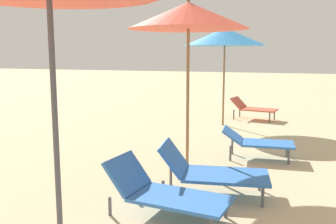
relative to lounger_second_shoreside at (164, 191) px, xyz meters
name	(u,v)px	position (x,y,z in m)	size (l,w,h in m)	color
lounger_second_shoreside	(164,191)	(0.00, 0.00, 0.00)	(1.47, 0.76, 0.65)	blue
umbrella_third	(188,16)	(-0.29, 1.87, 2.16)	(1.90, 1.90, 2.73)	olive
lounger_third_shoreside	(257,141)	(0.73, 2.80, 0.02)	(1.30, 0.70, 0.55)	blue
lounger_third_inland	(210,171)	(0.35, 0.81, 0.04)	(1.51, 0.91, 0.69)	blue
umbrella_farthest	(225,37)	(-0.48, 5.78, 2.01)	(2.10, 2.10, 2.60)	olive
lounger_farthest_shoreside	(253,108)	(0.15, 6.95, 0.04)	(1.35, 0.83, 0.62)	#D8593F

